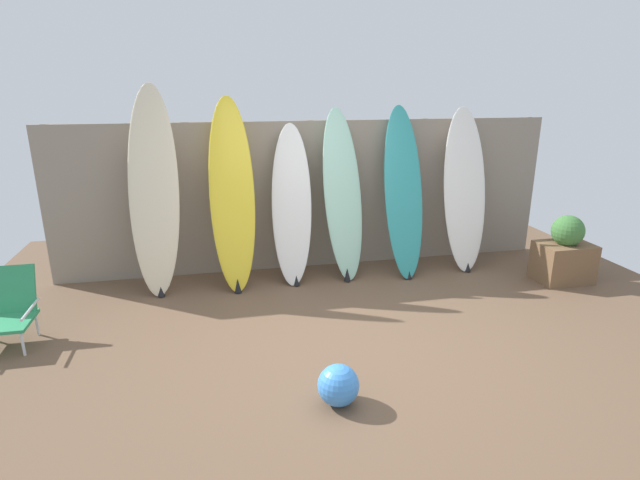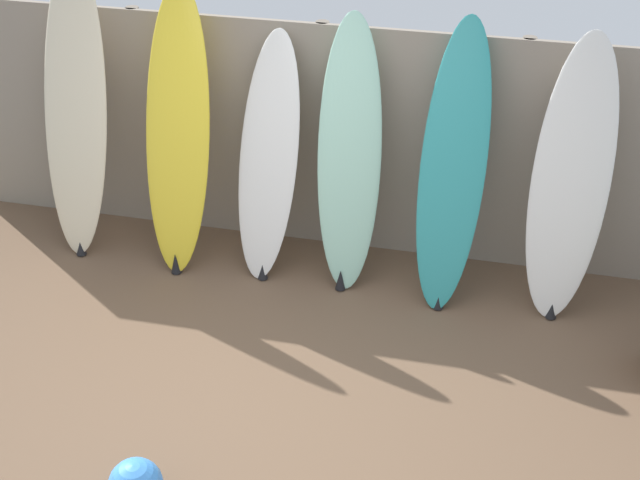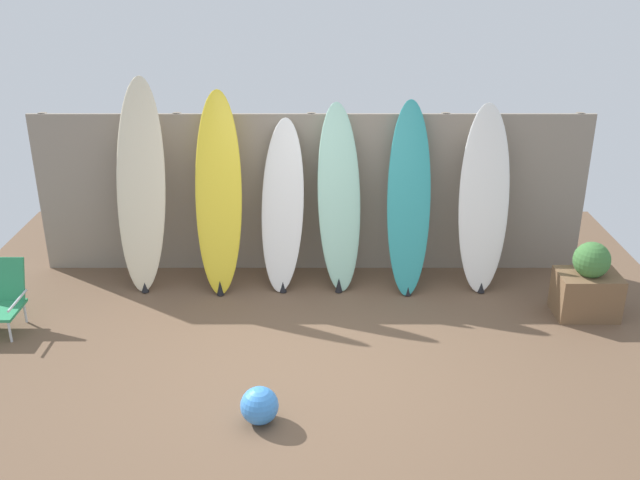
# 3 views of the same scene
# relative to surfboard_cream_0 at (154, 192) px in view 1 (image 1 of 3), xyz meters

# --- Properties ---
(ground) EXTENTS (7.68, 7.68, 0.00)m
(ground) POSITION_rel_surfboard_cream_0_xyz_m (1.79, -1.61, -1.11)
(ground) COLOR brown
(fence_back) EXTENTS (6.08, 0.11, 1.80)m
(fence_back) POSITION_rel_surfboard_cream_0_xyz_m (1.79, 0.40, -0.21)
(fence_back) COLOR gray
(fence_back) RESTS_ON ground
(surfboard_cream_0) EXTENTS (0.58, 0.65, 2.23)m
(surfboard_cream_0) POSITION_rel_surfboard_cream_0_xyz_m (0.00, 0.00, 0.00)
(surfboard_cream_0) COLOR beige
(surfboard_cream_0) RESTS_ON ground
(surfboard_yellow_1) EXTENTS (0.49, 0.65, 2.10)m
(surfboard_yellow_1) POSITION_rel_surfboard_cream_0_xyz_m (0.82, -0.05, -0.07)
(surfboard_yellow_1) COLOR yellow
(surfboard_yellow_1) RESTS_ON ground
(surfboard_white_2) EXTENTS (0.53, 0.66, 1.79)m
(surfboard_white_2) POSITION_rel_surfboard_cream_0_xyz_m (1.48, 0.00, -0.23)
(surfboard_white_2) COLOR white
(surfboard_white_2) RESTS_ON ground
(surfboard_seafoam_3) EXTENTS (0.53, 0.66, 1.97)m
(surfboard_seafoam_3) POSITION_rel_surfboard_cream_0_xyz_m (2.08, 0.00, -0.14)
(surfboard_seafoam_3) COLOR #9ED6BC
(surfboard_seafoam_3) RESTS_ON ground
(surfboard_teal_4) EXTENTS (0.49, 0.74, 1.98)m
(surfboard_teal_4) POSITION_rel_surfboard_cream_0_xyz_m (2.82, -0.03, -0.13)
(surfboard_teal_4) COLOR teal
(surfboard_teal_4) RESTS_ON ground
(surfboard_white_5) EXTENTS (0.57, 0.63, 1.96)m
(surfboard_white_5) POSITION_rel_surfboard_cream_0_xyz_m (3.61, -0.02, -0.14)
(surfboard_white_5) COLOR white
(surfboard_white_5) RESTS_ON ground
(beach_chair) EXTENTS (0.50, 0.55, 0.66)m
(beach_chair) POSITION_rel_surfboard_cream_0_xyz_m (-1.24, -0.98, -0.78)
(beach_chair) COLOR silver
(beach_chair) RESTS_ON ground
(planter_box) EXTENTS (0.61, 0.43, 0.79)m
(planter_box) POSITION_rel_surfboard_cream_0_xyz_m (4.55, -0.74, -0.78)
(planter_box) COLOR brown
(planter_box) RESTS_ON ground
(beach_ball) EXTENTS (0.30, 0.30, 0.30)m
(beach_ball) POSITION_rel_surfboard_cream_0_xyz_m (1.41, -2.49, -0.96)
(beach_ball) COLOR #3F8CE5
(beach_ball) RESTS_ON ground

